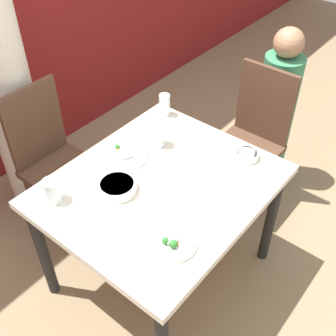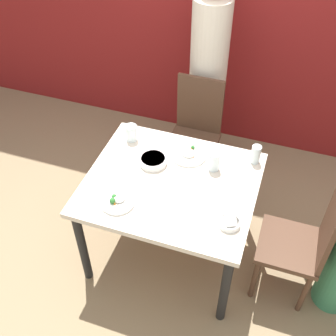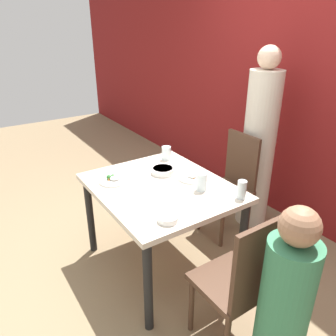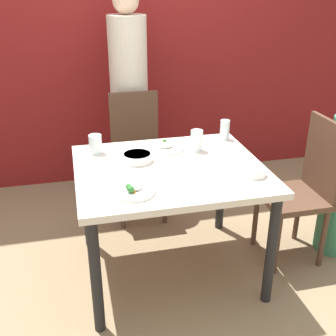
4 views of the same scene
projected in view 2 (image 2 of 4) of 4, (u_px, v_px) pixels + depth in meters
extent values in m
plane|color=#847051|center=(171.00, 249.00, 3.27)|extent=(10.00, 10.00, 0.00)
cube|color=maroon|center=(232.00, 0.00, 3.38)|extent=(10.00, 0.06, 2.70)
cube|color=beige|center=(171.00, 184.00, 2.76)|extent=(1.11, 0.95, 0.04)
cylinder|color=black|center=(82.00, 247.00, 2.86)|extent=(0.06, 0.06, 0.71)
cylinder|color=black|center=(225.00, 289.00, 2.63)|extent=(0.06, 0.06, 0.71)
cylinder|color=black|center=(129.00, 167.00, 3.42)|extent=(0.06, 0.06, 0.71)
cylinder|color=black|center=(250.00, 196.00, 3.19)|extent=(0.06, 0.06, 0.71)
cube|color=#4C3323|center=(192.00, 144.00, 3.48)|extent=(0.40, 0.40, 0.04)
cube|color=#4C3323|center=(200.00, 105.00, 3.41)|extent=(0.38, 0.03, 0.50)
cylinder|color=#4C3323|center=(167.00, 173.00, 3.57)|extent=(0.04, 0.04, 0.43)
cylinder|color=#4C3323|center=(205.00, 182.00, 3.49)|extent=(0.04, 0.04, 0.43)
cylinder|color=#4C3323|center=(179.00, 149.00, 3.79)|extent=(0.04, 0.04, 0.43)
cylinder|color=#4C3323|center=(214.00, 156.00, 3.72)|extent=(0.04, 0.04, 0.43)
cube|color=#4C3323|center=(289.00, 246.00, 2.75)|extent=(0.40, 0.40, 0.04)
cube|color=#4C3323|center=(330.00, 227.00, 2.52)|extent=(0.03, 0.38, 0.50)
cylinder|color=#4C3323|center=(263.00, 241.00, 3.06)|extent=(0.04, 0.04, 0.43)
cylinder|color=#4C3323|center=(254.00, 279.00, 2.84)|extent=(0.04, 0.04, 0.43)
cylinder|color=#4C3323|center=(309.00, 253.00, 2.99)|extent=(0.04, 0.04, 0.43)
cylinder|color=#4C3323|center=(304.00, 293.00, 2.76)|extent=(0.04, 0.04, 0.43)
cylinder|color=beige|center=(207.00, 87.00, 3.53)|extent=(0.30, 0.30, 1.51)
cylinder|color=white|center=(153.00, 161.00, 2.86)|extent=(0.19, 0.19, 0.05)
cylinder|color=#BC5123|center=(153.00, 158.00, 2.84)|extent=(0.16, 0.16, 0.01)
cylinder|color=white|center=(118.00, 202.00, 2.61)|extent=(0.22, 0.22, 0.02)
ellipsoid|color=white|center=(119.00, 198.00, 2.61)|extent=(0.08, 0.08, 0.03)
sphere|color=#2D702D|center=(112.00, 201.00, 2.58)|extent=(0.04, 0.04, 0.04)
sphere|color=#2D702D|center=(114.00, 196.00, 2.61)|extent=(0.03, 0.03, 0.03)
cone|color=orange|center=(115.00, 203.00, 2.58)|extent=(0.01, 0.01, 0.02)
cylinder|color=white|center=(189.00, 155.00, 2.92)|extent=(0.25, 0.25, 0.02)
ellipsoid|color=white|center=(189.00, 153.00, 2.90)|extent=(0.09, 0.09, 0.02)
cone|color=orange|center=(192.00, 148.00, 2.94)|extent=(0.02, 0.02, 0.02)
sphere|color=#2D702D|center=(193.00, 147.00, 2.95)|extent=(0.03, 0.03, 0.03)
cone|color=orange|center=(193.00, 156.00, 2.89)|extent=(0.02, 0.02, 0.02)
cylinder|color=white|center=(229.00, 223.00, 2.48)|extent=(0.13, 0.13, 0.04)
cylinder|color=white|center=(230.00, 221.00, 2.47)|extent=(0.11, 0.11, 0.01)
cylinder|color=silver|center=(256.00, 154.00, 2.84)|extent=(0.07, 0.07, 0.13)
cylinder|color=silver|center=(214.00, 161.00, 2.79)|extent=(0.08, 0.08, 0.14)
cylinder|color=silver|center=(131.00, 133.00, 3.02)|extent=(0.08, 0.08, 0.12)
cube|color=white|center=(200.00, 213.00, 2.56)|extent=(0.14, 0.14, 0.01)
cube|color=silver|center=(219.00, 190.00, 2.69)|extent=(0.18, 0.04, 0.01)
cube|color=silver|center=(176.00, 178.00, 2.77)|extent=(0.18, 0.02, 0.01)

